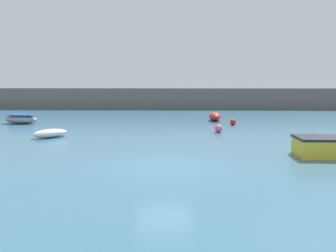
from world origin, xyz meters
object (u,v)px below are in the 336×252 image
(dinghy_near_pier, at_px, (50,133))
(rowboat_with_red_cover, at_px, (21,119))
(mooring_buoy_red, at_px, (233,122))
(mooring_buoy_pink, at_px, (218,129))
(fishing_dinghy_green, at_px, (215,117))

(dinghy_near_pier, bearing_deg, rowboat_with_red_cover, 86.00)
(dinghy_near_pier, xyz_separation_m, mooring_buoy_red, (13.42, 6.49, -0.03))
(mooring_buoy_pink, bearing_deg, fishing_dinghy_green, 85.44)
(dinghy_near_pier, bearing_deg, fishing_dinghy_green, -3.13)
(dinghy_near_pier, xyz_separation_m, fishing_dinghy_green, (12.20, 9.46, 0.12))
(mooring_buoy_pink, xyz_separation_m, mooring_buoy_red, (1.78, 4.07, -0.04))
(mooring_buoy_pink, bearing_deg, rowboat_with_red_cover, 164.59)
(rowboat_with_red_cover, relative_size, mooring_buoy_pink, 5.38)
(fishing_dinghy_green, bearing_deg, rowboat_with_red_cover, -83.37)
(dinghy_near_pier, bearing_deg, mooring_buoy_red, -15.13)
(rowboat_with_red_cover, xyz_separation_m, mooring_buoy_red, (18.75, -0.60, -0.19))
(rowboat_with_red_cover, bearing_deg, mooring_buoy_pink, 170.58)
(dinghy_near_pier, height_order, fishing_dinghy_green, fishing_dinghy_green)
(dinghy_near_pier, relative_size, mooring_buoy_pink, 4.11)
(dinghy_near_pier, height_order, mooring_buoy_pink, mooring_buoy_pink)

